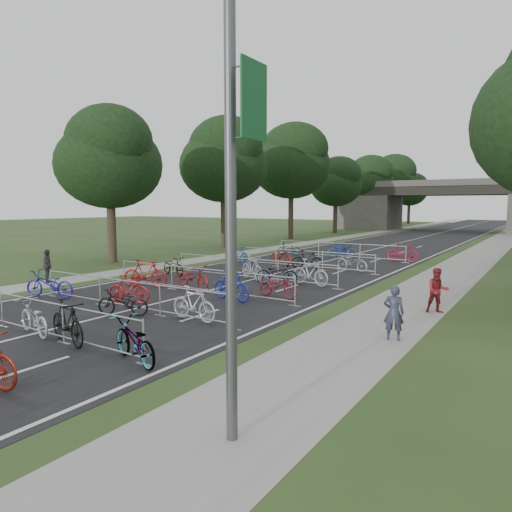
{
  "coord_description": "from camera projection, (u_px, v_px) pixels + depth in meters",
  "views": [
    {
      "loc": [
        12.38,
        -3.57,
        3.72
      ],
      "look_at": [
        -0.28,
        15.87,
        1.1
      ],
      "focal_mm": 32.0,
      "sensor_mm": 36.0,
      "label": 1
    }
  ],
  "objects": [
    {
      "name": "road",
      "position": [
        422.0,
        237.0,
        51.74
      ],
      "size": [
        11.0,
        140.0,
        0.01
      ],
      "primitive_type": "cube",
      "color": "black",
      "rests_on": "ground"
    },
    {
      "name": "sidewalk_right",
      "position": [
        502.0,
        240.0,
        47.4
      ],
      "size": [
        3.0,
        140.0,
        0.01
      ],
      "primitive_type": "cube",
      "color": "gray",
      "rests_on": "ground"
    },
    {
      "name": "sidewalk_left",
      "position": [
        359.0,
        235.0,
        55.8
      ],
      "size": [
        2.0,
        140.0,
        0.01
      ],
      "primitive_type": "cube",
      "color": "gray",
      "rests_on": "ground"
    },
    {
      "name": "lane_markings",
      "position": [
        422.0,
        237.0,
        51.74
      ],
      "size": [
        0.12,
        140.0,
        0.0
      ],
      "primitive_type": "cube",
      "color": "silver",
      "rests_on": "ground"
    },
    {
      "name": "overpass_bridge",
      "position": [
        449.0,
        206.0,
        63.83
      ],
      "size": [
        31.0,
        8.0,
        7.05
      ],
      "color": "#47433F",
      "rests_on": "ground"
    },
    {
      "name": "lamppost",
      "position": [
        232.0,
        167.0,
        6.77
      ],
      "size": [
        0.61,
        0.65,
        8.21
      ],
      "color": "#4C4C51",
      "rests_on": "ground"
    },
    {
      "name": "tree_left_0",
      "position": [
        109.0,
        161.0,
        28.82
      ],
      "size": [
        6.72,
        6.72,
        10.25
      ],
      "color": "#33261C",
      "rests_on": "ground"
    },
    {
      "name": "tree_left_1",
      "position": [
        224.0,
        162.0,
        38.72
      ],
      "size": [
        7.56,
        7.56,
        11.53
      ],
      "color": "#33261C",
      "rests_on": "ground"
    },
    {
      "name": "tree_left_2",
      "position": [
        292.0,
        163.0,
        48.62
      ],
      "size": [
        8.4,
        8.4,
        12.81
      ],
      "color": "#33261C",
      "rests_on": "ground"
    },
    {
      "name": "tree_left_3",
      "position": [
        336.0,
        183.0,
        58.79
      ],
      "size": [
        6.72,
        6.72,
        10.25
      ],
      "color": "#33261C",
      "rests_on": "ground"
    },
    {
      "name": "tree_left_4",
      "position": [
        368.0,
        181.0,
        68.69
      ],
      "size": [
        7.56,
        7.56,
        11.53
      ],
      "color": "#33261C",
      "rests_on": "ground"
    },
    {
      "name": "tree_left_5",
      "position": [
        392.0,
        179.0,
        78.59
      ],
      "size": [
        8.4,
        8.4,
        12.81
      ],
      "color": "#33261C",
      "rests_on": "ground"
    },
    {
      "name": "tree_left_6",
      "position": [
        410.0,
        190.0,
        88.76
      ],
      "size": [
        6.72,
        6.72,
        10.25
      ],
      "color": "#33261C",
      "rests_on": "ground"
    },
    {
      "name": "barrier_row_1",
      "position": [
        31.0,
        316.0,
        13.04
      ],
      "size": [
        9.7,
        0.08,
        1.1
      ],
      "color": "#ABAEB3",
      "rests_on": "ground"
    },
    {
      "name": "barrier_row_2",
      "position": [
        128.0,
        295.0,
        16.04
      ],
      "size": [
        9.7,
        0.08,
        1.1
      ],
      "color": "#ABAEB3",
      "rests_on": "ground"
    },
    {
      "name": "barrier_row_3",
      "position": [
        199.0,
        280.0,
        19.21
      ],
      "size": [
        9.7,
        0.08,
        1.1
      ],
      "color": "#ABAEB3",
      "rests_on": "ground"
    },
    {
      "name": "barrier_row_4",
      "position": [
        251.0,
        269.0,
        22.54
      ],
      "size": [
        9.7,
        0.08,
        1.1
      ],
      "color": "#ABAEB3",
      "rests_on": "ground"
    },
    {
      "name": "barrier_row_5",
      "position": [
        298.0,
        259.0,
        26.7
      ],
      "size": [
        9.7,
        0.08,
        1.1
      ],
      "color": "#ABAEB3",
      "rests_on": "ground"
    },
    {
      "name": "barrier_row_6",
      "position": [
        339.0,
        250.0,
        31.69
      ],
      "size": [
        9.7,
        0.08,
        1.1
      ],
      "color": "#ABAEB3",
      "rests_on": "ground"
    },
    {
      "name": "bike_5",
      "position": [
        33.0,
        318.0,
        13.0
      ],
      "size": [
        1.98,
        1.01,
        0.99
      ],
      "primitive_type": "imported",
      "rotation": [
        0.0,
        0.0,
        4.52
      ],
      "color": "#B2B2BA",
      "rests_on": "ground"
    },
    {
      "name": "bike_6",
      "position": [
        67.0,
        322.0,
        12.15
      ],
      "size": [
        2.08,
        1.0,
        1.2
      ],
      "primitive_type": "imported",
      "rotation": [
        0.0,
        0.0,
        1.34
      ],
      "color": "black",
      "rests_on": "ground"
    },
    {
      "name": "bike_7",
      "position": [
        134.0,
        341.0,
        10.7
      ],
      "size": [
        2.12,
        1.26,
        1.05
      ],
      "primitive_type": "imported",
      "rotation": [
        0.0,
        0.0,
        4.41
      ],
      "color": "#ABAEB3",
      "rests_on": "ground"
    },
    {
      "name": "bike_8",
      "position": [
        49.0,
        284.0,
        18.15
      ],
      "size": [
        2.24,
        1.41,
        1.11
      ],
      "primitive_type": "imported",
      "rotation": [
        0.0,
        0.0,
        5.05
      ],
      "color": "#1C1A91",
      "rests_on": "ground"
    },
    {
      "name": "bike_9",
      "position": [
        129.0,
        289.0,
        17.2
      ],
      "size": [
        1.86,
        0.96,
        1.07
      ],
      "primitive_type": "imported",
      "rotation": [
        0.0,
        0.0,
        1.84
      ],
      "color": "maroon",
      "rests_on": "ground"
    },
    {
      "name": "bike_10",
      "position": [
        123.0,
        302.0,
        15.26
      ],
      "size": [
        1.87,
        1.29,
        0.93
      ],
      "primitive_type": "imported",
      "rotation": [
        0.0,
        0.0,
        5.14
      ],
      "color": "black",
      "rests_on": "ground"
    },
    {
      "name": "bike_11",
      "position": [
        194.0,
        304.0,
        14.56
      ],
      "size": [
        1.89,
        0.64,
        1.12
      ],
      "primitive_type": "imported",
      "rotation": [
        0.0,
        0.0,
        1.51
      ],
      "color": "#AEAFB6",
      "rests_on": "ground"
    },
    {
      "name": "bike_12",
      "position": [
        145.0,
        274.0,
        20.5
      ],
      "size": [
        2.17,
        1.31,
        1.26
      ],
      "primitive_type": "imported",
      "rotation": [
        0.0,
        0.0,
        1.94
      ],
      "color": "maroon",
      "rests_on": "ground"
    },
    {
      "name": "bike_13",
      "position": [
        193.0,
        277.0,
        20.06
      ],
      "size": [
        2.15,
        1.06,
        1.08
      ],
      "primitive_type": "imported",
      "rotation": [
        0.0,
        0.0,
        1.4
      ],
      "color": "maroon",
      "rests_on": "ground"
    },
    {
      "name": "bike_14",
      "position": [
        231.0,
        286.0,
        17.66
      ],
      "size": [
        2.06,
        0.94,
        1.19
      ],
      "primitive_type": "imported",
      "rotation": [
        0.0,
        0.0,
        1.37
      ],
      "color": "navy",
      "rests_on": "ground"
    },
    {
      "name": "bike_15",
      "position": [
        278.0,
        286.0,
        18.26
      ],
      "size": [
        1.93,
        0.88,
        0.98
      ],
      "primitive_type": "imported",
      "rotation": [
        0.0,
        0.0,
        1.44
      ],
      "color": "maroon",
      "rests_on": "ground"
    },
    {
      "name": "bike_16",
      "position": [
        173.0,
        266.0,
        24.07
      ],
      "size": [
        1.99,
        1.12,
        0.99
      ],
      "primitive_type": "imported",
      "rotation": [
        0.0,
        0.0,
        1.31
      ],
      "color": "black",
      "rests_on": "ground"
    },
    {
      "name": "bike_17",
      "position": [
        252.0,
        268.0,
        22.59
      ],
      "size": [
        2.04,
        1.41,
        1.2
      ],
      "primitive_type": "imported",
      "rotation": [
        0.0,
        0.0,
        1.1
      ],
      "color": "#999BA0",
      "rests_on": "ground"
    },
    {
      "name": "bike_18",
      "position": [
        277.0,
        274.0,
        21.23
      ],
      "size": [
        2.05,
        1.31,
        1.02
      ],
      "primitive_type": "imported",
      "rotation": [
        0.0,
        0.0,
        1.93
      ],
      "color": "#ABAEB3",
      "rests_on": "ground"
    },
    {
      "name": "bike_19",
      "position": [
        310.0,
        273.0,
        20.96
      ],
      "size": [
        2.11,
        0.97,
        1.22
      ],
      "primitive_type": "imported",
      "rotation": [
        0.0,
        0.0,
        1.37
      ],
      "color": "#A5A5AD",
      "rests_on": "ground"
    },
    {
      "name": "bike_20",
      "position": [
        237.0,
        255.0,
        28.59
      ],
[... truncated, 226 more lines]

